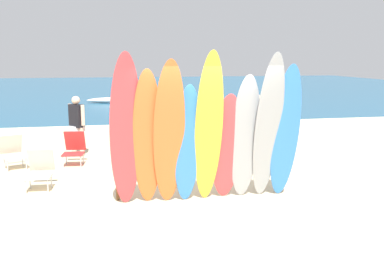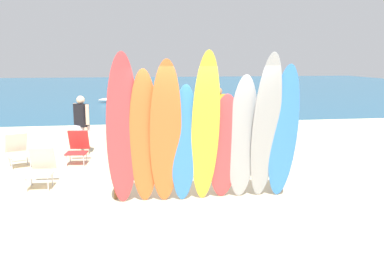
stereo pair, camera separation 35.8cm
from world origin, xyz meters
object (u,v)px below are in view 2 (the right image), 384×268
Objects in this scene: surfboard_red_0 at (122,131)px; beachgoer_photographing at (219,108)px; surfboard_orange_1 at (144,138)px; distant_boat at (140,100)px; surfboard_yellow_4 at (205,129)px; surfboard_rack at (200,166)px; beach_chair_red at (78,146)px; beachgoer_strolling at (260,119)px; beachgoer_by_water at (82,121)px; surfboard_blue_8 at (284,133)px; surfboard_grey_6 at (243,138)px; surfboard_orange_2 at (165,134)px; surfboard_blue_3 at (184,145)px; beach_chair_blue at (41,166)px; surfboard_red_5 at (224,147)px; surfboard_grey_7 at (266,128)px; beach_chair_striped at (18,149)px.

surfboard_red_0 reaches higher than beachgoer_photographing.
surfboard_orange_1 is 17.68m from distant_boat.
surfboard_yellow_4 is 1.74× the size of beachgoer_photographing.
beach_chair_red is at bearing 131.23° from surfboard_rack.
beachgoer_strolling is 4.91m from beachgoer_by_water.
beachgoer_strolling is 4.95m from beach_chair_red.
beachgoer_strolling reaches higher than beachgoer_by_water.
surfboard_blue_8 is at bearing -0.44° from beachgoer_by_water.
beach_chair_red is at bearing 136.68° from surfboard_grey_6.
surfboard_orange_2 reaches higher than surfboard_blue_8.
surfboard_grey_6 is at bearing -39.10° from beach_chair_red.
beachgoer_by_water is 1.08m from beach_chair_red.
surfboard_blue_3 is at bearing 48.91° from beachgoer_photographing.
surfboard_blue_3 is 0.78× the size of surfboard_yellow_4.
beach_chair_blue is (-0.54, -1.92, -0.00)m from beach_chair_red.
surfboard_rack is 1.65× the size of surfboard_red_5.
beach_chair_blue is (-2.44, 1.56, -0.89)m from surfboard_orange_2.
beachgoer_photographing is at bearing -90.03° from beachgoer_strolling.
surfboard_grey_7 is (2.19, -0.12, 0.14)m from surfboard_orange_1.
surfboard_rack is at bearing 22.46° from surfboard_orange_1.
surfboard_grey_6 is (0.72, 0.11, -0.21)m from surfboard_yellow_4.
beach_chair_blue is 0.17× the size of distant_boat.
surfboard_red_5 is 6.77m from beachgoer_photographing.
surfboard_blue_8 is 3.13× the size of beach_chair_red.
surfboard_orange_2 reaches higher than beachgoer_photographing.
surfboard_orange_2 is at bearing 41.64° from beachgoer_strolling.
distant_boat is (2.60, 16.17, -0.25)m from beach_chair_blue.
beachgoer_photographing is at bearing 75.90° from surfboard_yellow_4.
surfboard_rack is 1.21× the size of surfboard_red_0.
surfboard_blue_3 is 4.90m from beachgoer_by_water.
surfboard_grey_7 is at bearing -0.97° from surfboard_yellow_4.
beachgoer_strolling reaches higher than surfboard_rack.
beachgoer_by_water is at bearing 12.15° from beach_chair_striped.
beachgoer_by_water is at bearing 111.51° from surfboard_orange_2.
beach_chair_red is at bearing -44.28° from beachgoer_by_water.
surfboard_rack is at bearing 90.93° from surfboard_yellow_4.
surfboard_red_5 reaches higher than beachgoer_strolling.
surfboard_red_5 is (1.10, 0.16, -0.31)m from surfboard_orange_2.
surfboard_blue_3 is at bearing -176.37° from surfboard_grey_6.
beach_chair_red is (-3.34, 3.37, -0.75)m from surfboard_grey_6.
surfboard_grey_7 is at bearing -56.38° from beach_chair_striped.
surfboard_blue_8 is 17.88m from distant_boat.
surfboard_red_0 is at bearing -92.95° from distant_boat.
beachgoer_photographing is at bearing 43.42° from beach_chair_red.
beachgoer_by_water is 1.99× the size of beach_chair_blue.
surfboard_red_0 is 1.17× the size of surfboard_grey_6.
surfboard_rack is 4.14m from beachgoer_strolling.
beachgoer_strolling is at bearing 77.27° from beachgoer_photographing.
surfboard_red_0 reaches higher than surfboard_blue_8.
surfboard_grey_7 is at bearing 62.42° from beachgoer_strolling.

